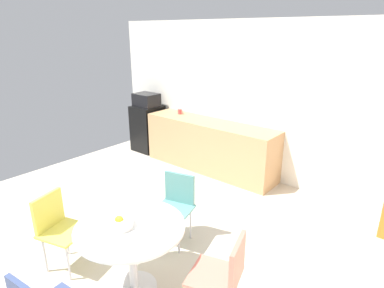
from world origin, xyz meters
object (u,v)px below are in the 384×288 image
Objects in this scene: chair_yellow at (56,223)px; mug_white at (180,112)px; microwave at (146,100)px; round_table at (131,239)px; fruit_bowl at (119,223)px; mini_fridge at (148,128)px; chair_coral at (226,271)px; chair_teal at (176,200)px.

mug_white reaches higher than chair_yellow.
microwave is 4.04m from round_table.
mug_white is at bearing 5.74° from microwave.
chair_yellow is 0.88m from fruit_bowl.
microwave reaches higher than mini_fridge.
mini_fridge is 0.97m from mug_white.
mini_fridge reaches higher than chair_coral.
mug_white is (-1.99, 2.92, 0.37)m from round_table.
mini_fridge is at bearing 0.00° from microwave.
microwave is 3.28m from chair_teal.
mug_white reaches higher than chair_teal.
microwave is 1.90× the size of fruit_bowl.
fruit_bowl is at bearing -46.32° from mini_fridge.
microwave is at bearing -174.26° from mug_white.
chair_coral is (0.88, 0.27, -0.05)m from round_table.
mug_white is at bearing 109.18° from chair_yellow.
mini_fridge is 0.60m from microwave.
round_table is 1.22× the size of chair_yellow.
chair_yellow is 1.85m from chair_coral.
mini_fridge is 1.14× the size of chair_teal.
chair_yellow is (-0.89, -0.26, -0.05)m from round_table.
round_table is at bearing -44.98° from microwave.
chair_yellow is 1.32m from chair_teal.
chair_teal is 6.43× the size of mug_white.
mug_white is at bearing 130.83° from chair_teal.
chair_teal is 1.01m from fruit_bowl.
round_table is 1.22× the size of chair_coral.
mug_white is (0.84, 0.08, -0.13)m from microwave.
chair_teal is at bearing -36.84° from mini_fridge.
microwave is 4.03m from fruit_bowl.
round_table is 1.22× the size of chair_teal.
chair_teal is (2.59, -1.94, -0.56)m from microwave.
chair_teal is at bearing 151.24° from chair_coral.
round_table is at bearing -44.98° from mini_fridge.
mug_white reaches higher than fruit_bowl.
mini_fridge is at bearing 135.02° from round_table.
fruit_bowl reaches higher than chair_yellow.
mini_fridge is at bearing -174.26° from mug_white.
chair_coral is at bearing -28.76° from chair_teal.
chair_teal is at bearing -49.17° from mug_white.
chair_coral reaches higher than round_table.
microwave is (0.00, 0.00, 0.60)m from mini_fridge.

